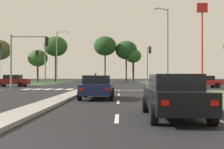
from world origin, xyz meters
TOP-DOWN VIEW (x-y plane):
  - ground_plane at (0.00, 30.00)m, footprint 200.00×200.00m
  - median_island_near at (0.00, 11.00)m, footprint 1.20×22.00m
  - median_island_far at (0.00, 55.00)m, footprint 1.20×36.00m
  - lane_dash_near at (3.50, 4.34)m, footprint 0.14×2.00m
  - lane_dash_second at (3.50, 10.34)m, footprint 0.14×2.00m
  - lane_dash_third at (3.50, 16.34)m, footprint 0.14×2.00m
  - lane_dash_fourth at (3.50, 22.34)m, footprint 0.14×2.00m
  - edge_line_right at (6.85, 12.00)m, footprint 0.14×24.00m
  - stop_bar_near at (3.80, 23.00)m, footprint 6.40×0.50m
  - crosswalk_bar_near at (-6.40, 24.80)m, footprint 0.70×2.80m
  - crosswalk_bar_second at (-5.25, 24.80)m, footprint 0.70×2.80m
  - crosswalk_bar_third at (-4.10, 24.80)m, footprint 0.70×2.80m
  - crosswalk_bar_fourth at (-2.95, 24.80)m, footprint 0.70×2.80m
  - crosswalk_bar_fifth at (-1.80, 24.80)m, footprint 0.70×2.80m
  - crosswalk_bar_sixth at (-0.65, 24.80)m, footprint 0.70×2.80m
  - crosswalk_bar_seventh at (0.50, 24.80)m, footprint 0.70×2.80m
  - car_navy_near at (2.17, 12.47)m, footprint 2.06×4.25m
  - car_black_second at (5.47, 4.52)m, footprint 1.94×4.53m
  - car_maroon_third at (-10.56, 31.34)m, footprint 4.47×1.96m
  - car_red_fourth at (13.62, 28.91)m, footprint 4.25×1.98m
  - car_white_fifth at (-2.41, 62.53)m, footprint 2.01×4.35m
  - car_beige_sixth at (-2.30, 47.08)m, footprint 1.96×4.31m
  - traffic_signal_near_left at (-6.19, 23.40)m, footprint 4.04×0.32m
  - traffic_signal_far_left at (-7.60, 34.91)m, footprint 0.32×4.50m
  - traffic_signal_far_right at (7.60, 35.16)m, footprint 0.32×4.09m
  - street_lamp_second at (8.63, 25.62)m, footprint 1.81×1.39m
  - street_lamp_third at (-8.56, 49.44)m, footprint 2.64×0.93m
  - pedestrian_at_median at (-0.25, 38.60)m, footprint 0.34×0.34m
  - fastfood_pole_sign at (17.69, 43.76)m, footprint 1.80×0.40m
  - treeline_second at (-15.98, 61.23)m, footprint 4.65×4.65m
  - treeline_third at (-11.71, 61.27)m, footprint 5.57×5.57m
  - treeline_fourth at (4.98, 59.67)m, footprint 4.99×4.99m
  - treeline_fifth at (0.19, 58.04)m, footprint 5.08×5.08m
  - treeline_sixth at (6.57, 59.27)m, footprint 3.64×3.64m

SIDE VIEW (x-z plane):
  - ground_plane at x=0.00m, z-range 0.00..0.00m
  - lane_dash_near at x=3.50m, z-range 0.00..0.01m
  - lane_dash_second at x=3.50m, z-range 0.00..0.01m
  - lane_dash_third at x=3.50m, z-range 0.00..0.01m
  - lane_dash_fourth at x=3.50m, z-range 0.00..0.01m
  - edge_line_right at x=6.85m, z-range 0.00..0.01m
  - stop_bar_near at x=3.80m, z-range 0.00..0.01m
  - crosswalk_bar_near at x=-6.40m, z-range 0.00..0.01m
  - crosswalk_bar_second at x=-5.25m, z-range 0.00..0.01m
  - crosswalk_bar_third at x=-4.10m, z-range 0.00..0.01m
  - crosswalk_bar_fourth at x=-2.95m, z-range 0.00..0.01m
  - crosswalk_bar_fifth at x=-1.80m, z-range 0.00..0.01m
  - crosswalk_bar_sixth at x=-0.65m, z-range 0.00..0.01m
  - crosswalk_bar_seventh at x=0.50m, z-range 0.00..0.01m
  - median_island_near at x=0.00m, z-range 0.00..0.14m
  - median_island_far at x=0.00m, z-range 0.00..0.14m
  - car_red_fourth at x=13.62m, z-range 0.02..1.48m
  - car_navy_near at x=2.17m, z-range 0.02..1.49m
  - car_white_fifth at x=-2.41m, z-range 0.02..1.52m
  - car_black_second at x=5.47m, z-range 0.02..1.54m
  - car_beige_sixth at x=-2.30m, z-range 0.02..1.54m
  - car_maroon_third at x=-10.56m, z-range 0.02..1.58m
  - pedestrian_at_median at x=-0.25m, z-range 0.35..2.20m
  - traffic_signal_far_left at x=-7.60m, z-range 0.98..6.10m
  - traffic_signal_far_right at x=7.60m, z-range 1.03..6.72m
  - traffic_signal_near_left at x=-6.19m, z-range 1.03..6.75m
  - street_lamp_second at x=8.63m, z-range 0.52..9.26m
  - treeline_second at x=-15.98m, z-range 1.79..9.38m
  - street_lamp_third at x=-8.56m, z-range 0.59..10.65m
  - treeline_sixth at x=6.57m, z-range 2.12..9.61m
  - treeline_fourth at x=4.98m, z-range 2.57..12.02m
  - treeline_fifth at x=0.19m, z-range 2.95..13.23m
  - treeline_third at x=-11.71m, z-range 3.00..13.79m
  - fastfood_pole_sign at x=17.69m, z-range 3.00..16.95m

